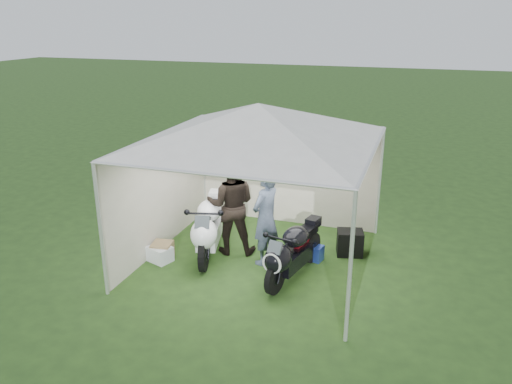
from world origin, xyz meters
TOP-DOWN VIEW (x-y plane):
  - ground at (0.00, 0.00)m, footprint 80.00×80.00m
  - canopy_tent at (-0.00, 0.03)m, footprint 5.66×5.66m
  - motorcycle_white at (-0.97, -0.09)m, footprint 0.88×2.15m
  - motorcycle_black at (0.79, -0.52)m, footprint 0.71×1.93m
  - paddock_stand at (0.98, 0.35)m, footprint 0.44×0.33m
  - person_dark_jacket at (-0.61, 0.18)m, footprint 1.12×0.97m
  - person_blue_jacket at (0.16, -0.04)m, footprint 0.63×0.77m
  - equipment_box at (1.62, 0.80)m, footprint 0.57×0.50m
  - crate_0 at (-1.75, -0.65)m, footprint 0.52×0.46m
  - crate_1 at (-1.75, -0.55)m, footprint 0.42×0.42m

SIDE VIEW (x-z plane):
  - ground at x=0.00m, z-range 0.00..0.00m
  - crate_0 at x=-1.75m, z-range 0.00..0.29m
  - paddock_stand at x=0.98m, z-range 0.00..0.30m
  - crate_1 at x=-1.75m, z-range 0.00..0.33m
  - equipment_box at x=1.62m, z-range 0.00..0.49m
  - motorcycle_black at x=0.79m, z-range 0.06..1.02m
  - motorcycle_white at x=-0.97m, z-range 0.06..1.14m
  - person_blue_jacket at x=0.16m, z-range 0.00..1.82m
  - person_dark_jacket at x=-0.61m, z-range 0.00..1.97m
  - canopy_tent at x=0.00m, z-range 1.08..4.08m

